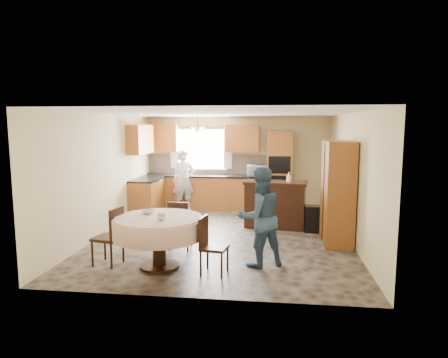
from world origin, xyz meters
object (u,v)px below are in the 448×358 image
object	(u,v)px
oven_tower	(279,171)
chair_left	(111,234)
sideboard	(275,206)
person_sink	(184,181)
cupboard	(338,193)
chair_right	(210,242)
chair_back	(179,223)
person_dining	(260,217)
dining_table	(159,228)

from	to	relation	value
oven_tower	chair_left	xyz separation A→B (m)	(-2.75, -4.60, -0.54)
sideboard	person_sink	world-z (taller)	person_sink
cupboard	chair_right	xyz separation A→B (m)	(-2.17, -1.91, -0.49)
chair_back	person_dining	bearing A→B (deg)	155.89
chair_right	oven_tower	bearing A→B (deg)	-3.69
oven_tower	person_dining	bearing A→B (deg)	-94.81
sideboard	person_dining	world-z (taller)	person_dining
sideboard	dining_table	xyz separation A→B (m)	(-1.85, -2.76, 0.15)
chair_right	person_sink	distance (m)	4.61
oven_tower	dining_table	size ratio (longest dim) A/B	1.47
person_sink	oven_tower	bearing A→B (deg)	-12.69
sideboard	cupboard	bearing A→B (deg)	-33.50
chair_back	chair_right	distance (m)	1.33
chair_back	oven_tower	bearing A→B (deg)	-116.67
dining_table	chair_right	size ratio (longest dim) A/B	1.63
chair_left	chair_back	bearing A→B (deg)	146.05
chair_back	chair_right	bearing A→B (deg)	123.61
sideboard	chair_right	distance (m)	3.09
dining_table	person_sink	bearing A→B (deg)	97.38
cupboard	chair_left	world-z (taller)	cupboard
chair_back	sideboard	bearing A→B (deg)	-133.74
chair_left	person_dining	distance (m)	2.41
oven_tower	person_dining	world-z (taller)	oven_tower
cupboard	chair_right	world-z (taller)	cupboard
sideboard	person_dining	size ratio (longest dim) A/B	0.85
oven_tower	chair_left	distance (m)	5.38
oven_tower	person_dining	size ratio (longest dim) A/B	1.32
sideboard	chair_left	xyz separation A→B (m)	(-2.64, -2.74, 0.04)
dining_table	chair_right	bearing A→B (deg)	-11.35
oven_tower	chair_left	size ratio (longest dim) A/B	2.24
dining_table	person_sink	xyz separation A→B (m)	(-0.55, 4.22, 0.17)
chair_left	person_dining	xyz separation A→B (m)	(2.38, 0.27, 0.28)
sideboard	oven_tower	bearing A→B (deg)	94.20
oven_tower	chair_back	distance (m)	4.14
sideboard	chair_back	size ratio (longest dim) A/B	1.51
oven_tower	person_dining	distance (m)	4.35
person_dining	cupboard	bearing A→B (deg)	-162.43
sideboard	cupboard	size ratio (longest dim) A/B	0.69
oven_tower	chair_left	bearing A→B (deg)	-120.87
oven_tower	dining_table	world-z (taller)	oven_tower
person_sink	person_dining	bearing A→B (deg)	-83.13
chair_right	chair_back	bearing A→B (deg)	42.95
dining_table	person_dining	world-z (taller)	person_dining
dining_table	chair_back	world-z (taller)	chair_back
cupboard	dining_table	bearing A→B (deg)	-150.09
oven_tower	dining_table	distance (m)	5.02
cupboard	person_sink	xyz separation A→B (m)	(-3.57, 2.48, -0.17)
person_sink	cupboard	bearing A→B (deg)	-56.37
oven_tower	person_sink	xyz separation A→B (m)	(-2.50, -0.39, -0.25)
sideboard	chair_right	bearing A→B (deg)	-101.48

